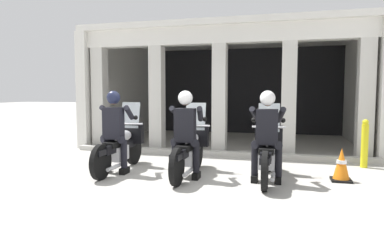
{
  "coord_description": "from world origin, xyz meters",
  "views": [
    {
      "loc": [
        1.69,
        -5.95,
        1.55
      ],
      "look_at": [
        0.0,
        0.41,
        1.01
      ],
      "focal_mm": 32.22,
      "sensor_mm": 36.0,
      "label": 1
    }
  ],
  "objects": [
    {
      "name": "kerb_strip",
      "position": [
        0.1,
        2.28,
        0.06
      ],
      "size": [
        7.43,
        0.24,
        0.12
      ],
      "primitive_type": "cube",
      "color": "#B7B5AD",
      "rests_on": "ground"
    },
    {
      "name": "station_building",
      "position": [
        0.1,
        5.35,
        2.09
      ],
      "size": [
        7.93,
        5.23,
        3.38
      ],
      "color": "black",
      "rests_on": "ground"
    },
    {
      "name": "motorcycle_left",
      "position": [
        -1.43,
        0.28,
        0.5
      ],
      "size": [
        0.62,
        2.04,
        1.35
      ],
      "rotation": [
        0.0,
        0.0,
        -0.09
      ],
      "color": "black",
      "rests_on": "ground"
    },
    {
      "name": "traffic_cone_flank",
      "position": [
        2.69,
        0.46,
        0.29
      ],
      "size": [
        0.34,
        0.34,
        0.59
      ],
      "color": "black",
      "rests_on": "ground"
    },
    {
      "name": "police_officer_right",
      "position": [
        1.43,
        0.03,
        0.94
      ],
      "size": [
        0.63,
        0.61,
        1.58
      ],
      "rotation": [
        0.0,
        0.0,
        -0.13
      ],
      "color": "black",
      "rests_on": "ground"
    },
    {
      "name": "police_officer_left",
      "position": [
        -1.43,
        -0.0,
        0.94
      ],
      "size": [
        0.63,
        0.61,
        1.58
      ],
      "rotation": [
        0.0,
        0.0,
        -0.09
      ],
      "color": "black",
      "rests_on": "ground"
    },
    {
      "name": "bollard_kerbside",
      "position": [
        3.33,
        1.77,
        0.5
      ],
      "size": [
        0.14,
        0.14,
        1.01
      ],
      "color": "yellow",
      "rests_on": "ground"
    },
    {
      "name": "motorcycle_center",
      "position": [
        0.0,
        0.24,
        0.5
      ],
      "size": [
        0.62,
        2.04,
        1.35
      ],
      "rotation": [
        0.0,
        0.0,
        -0.19
      ],
      "color": "black",
      "rests_on": "ground"
    },
    {
      "name": "ground_plane",
      "position": [
        0.0,
        3.0,
        0.0
      ],
      "size": [
        80.0,
        80.0,
        0.0
      ],
      "primitive_type": "plane",
      "color": "#A8A59E"
    },
    {
      "name": "motorcycle_right",
      "position": [
        1.43,
        0.32,
        0.5
      ],
      "size": [
        0.62,
        2.04,
        1.35
      ],
      "rotation": [
        0.0,
        0.0,
        -0.13
      ],
      "color": "black",
      "rests_on": "ground"
    },
    {
      "name": "police_officer_center",
      "position": [
        0.0,
        -0.04,
        0.94
      ],
      "size": [
        0.63,
        0.61,
        1.58
      ],
      "rotation": [
        0.0,
        0.0,
        -0.19
      ],
      "color": "black",
      "rests_on": "ground"
    }
  ]
}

